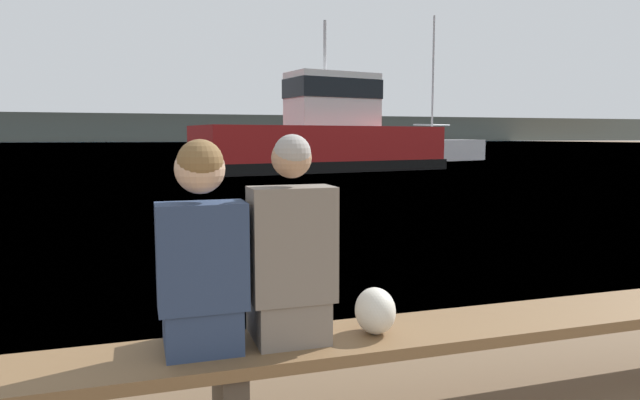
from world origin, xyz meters
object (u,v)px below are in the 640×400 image
Objects in this scene: person_right at (291,256)px; shopping_bag at (375,311)px; bench_main at (229,365)px; person_left at (201,258)px; tugboat_red at (324,140)px; moored_sailboat at (435,150)px.

person_right is 4.27× the size of shopping_bag.
person_left reaches higher than bench_main.
person_right is at bearing 150.46° from tugboat_red.
moored_sailboat reaches higher than bench_main.
moored_sailboat is (16.22, 28.49, 0.07)m from shopping_bag.
moored_sailboat is at bearing 59.20° from bench_main.
person_right is 0.12× the size of moored_sailboat.
bench_main is at bearing -178.50° from person_right.
person_left is 0.09× the size of tugboat_red.
moored_sailboat is (16.98, 28.48, 0.27)m from bench_main.
person_left is 4.18× the size of shopping_bag.
tugboat_red is at bearing 70.71° from bench_main.
bench_main is 0.96× the size of moored_sailboat.
tugboat_red reaches higher than person_right.
person_left is 0.98× the size of person_right.
shopping_bag is (0.44, -0.02, -0.31)m from person_right.
tugboat_red is (7.49, 21.06, 0.40)m from person_left.
person_left is (-0.12, 0.01, 0.53)m from bench_main.
bench_main is 0.71× the size of tugboat_red.
moored_sailboat is (17.09, 28.47, -0.26)m from person_left.
person_left is at bearing 132.26° from moored_sailboat.
bench_main is 8.05× the size of person_right.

